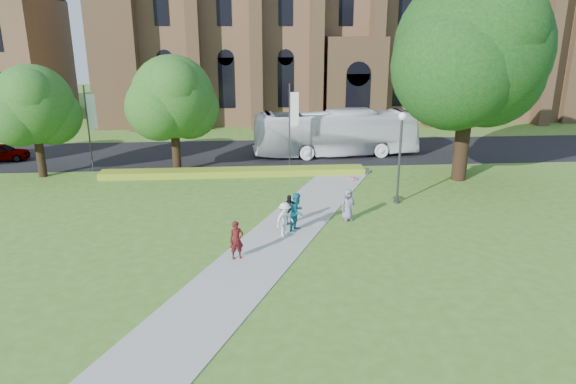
{
  "coord_description": "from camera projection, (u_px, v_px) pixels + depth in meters",
  "views": [
    {
      "loc": [
        -1.02,
        -21.01,
        9.45
      ],
      "look_at": [
        0.99,
        3.99,
        1.6
      ],
      "focal_mm": 32.0,
      "sensor_mm": 36.0,
      "label": 1
    }
  ],
  "objects": [
    {
      "name": "car_0",
      "position": [
        2.0,
        152.0,
        39.08
      ],
      "size": [
        3.99,
        1.84,
        1.33
      ],
      "primitive_type": "imported",
      "rotation": [
        0.0,
        0.0,
        1.64
      ],
      "color": "gray",
      "rests_on": "road"
    },
    {
      "name": "parasol",
      "position": [
        352.0,
        183.0,
        26.43
      ],
      "size": [
        0.83,
        0.83,
        0.59
      ],
      "primitive_type": "imported",
      "rotation": [
        0.0,
        0.0,
        -0.28
      ],
      "color": "#E19EAC",
      "rests_on": "pedestrian_4"
    },
    {
      "name": "banner_pole_0",
      "position": [
        291.0,
        121.0,
        36.5
      ],
      "size": [
        0.7,
        0.1,
        6.0
      ],
      "color": "#38383D",
      "rests_on": "ground"
    },
    {
      "name": "footpath",
      "position": [
        272.0,
        244.0,
        23.84
      ],
      "size": [
        15.58,
        28.54,
        0.04
      ],
      "primitive_type": "cube",
      "rotation": [
        0.0,
        0.0,
        -0.44
      ],
      "color": "#B2B2A8",
      "rests_on": "ground"
    },
    {
      "name": "flower_hedge",
      "position": [
        234.0,
        172.0,
        35.23
      ],
      "size": [
        18.0,
        1.4,
        0.45
      ],
      "primitive_type": "cube",
      "color": "yellow",
      "rests_on": "ground"
    },
    {
      "name": "large_tree",
      "position": [
        471.0,
        50.0,
        31.85
      ],
      "size": [
        9.6,
        9.6,
        13.2
      ],
      "color": "#332114",
      "rests_on": "ground"
    },
    {
      "name": "streetlamp",
      "position": [
        400.0,
        147.0,
        28.66
      ],
      "size": [
        0.44,
        0.44,
        5.24
      ],
      "color": "#38383D",
      "rests_on": "ground"
    },
    {
      "name": "pedestrian_3",
      "position": [
        289.0,
        210.0,
        26.06
      ],
      "size": [
        0.96,
        0.51,
        1.55
      ],
      "primitive_type": "imported",
      "rotation": [
        0.0,
        0.0,
        0.15
      ],
      "color": "black",
      "rests_on": "footpath"
    },
    {
      "name": "pedestrian_4",
      "position": [
        348.0,
        205.0,
        26.65
      ],
      "size": [
        0.91,
        0.72,
        1.64
      ],
      "primitive_type": "imported",
      "rotation": [
        0.0,
        0.0,
        0.27
      ],
      "color": "slate",
      "rests_on": "footpath"
    },
    {
      "name": "road",
      "position": [
        260.0,
        153.0,
        41.92
      ],
      "size": [
        160.0,
        10.0,
        0.02
      ],
      "primitive_type": "cube",
      "color": "black",
      "rests_on": "ground"
    },
    {
      "name": "banner_pole_1",
      "position": [
        90.0,
        124.0,
        35.43
      ],
      "size": [
        0.7,
        0.1,
        6.0
      ],
      "color": "#38383D",
      "rests_on": "ground"
    },
    {
      "name": "pedestrian_2",
      "position": [
        285.0,
        219.0,
        24.56
      ],
      "size": [
        1.22,
        1.17,
        1.67
      ],
      "primitive_type": "imported",
      "rotation": [
        0.0,
        0.0,
        0.72
      ],
      "color": "silver",
      "rests_on": "footpath"
    },
    {
      "name": "pedestrian_1",
      "position": [
        297.0,
        212.0,
        25.18
      ],
      "size": [
        1.12,
        1.18,
        1.92
      ],
      "primitive_type": "imported",
      "rotation": [
        0.0,
        0.0,
        0.99
      ],
      "color": "#1B7687",
      "rests_on": "footpath"
    },
    {
      "name": "ground",
      "position": [
        273.0,
        253.0,
        22.89
      ],
      "size": [
        160.0,
        160.0,
        0.0
      ],
      "primitive_type": "plane",
      "color": "#467121",
      "rests_on": "ground"
    },
    {
      "name": "pedestrian_0",
      "position": [
        237.0,
        240.0,
        22.05
      ],
      "size": [
        0.69,
        0.54,
        1.7
      ],
      "primitive_type": "imported",
      "rotation": [
        0.0,
        0.0,
        0.23
      ],
      "color": "#4B1113",
      "rests_on": "footpath"
    },
    {
      "name": "tour_coach",
      "position": [
        335.0,
        133.0,
        40.45
      ],
      "size": [
        13.08,
        3.82,
        3.6
      ],
      "primitive_type": "imported",
      "rotation": [
        0.0,
        0.0,
        1.63
      ],
      "color": "silver",
      "rests_on": "road"
    },
    {
      "name": "street_tree_1",
      "position": [
        173.0,
        97.0,
        34.67
      ],
      "size": [
        5.6,
        5.6,
        8.05
      ],
      "color": "#332114",
      "rests_on": "ground"
    },
    {
      "name": "street_tree_0",
      "position": [
        33.0,
        105.0,
        33.61
      ],
      "size": [
        5.2,
        5.2,
        7.5
      ],
      "color": "#332114",
      "rests_on": "ground"
    }
  ]
}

